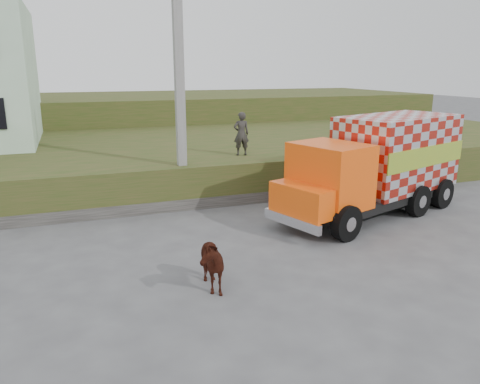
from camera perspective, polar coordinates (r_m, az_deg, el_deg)
name	(u,v)px	position (r m, az deg, el deg)	size (l,w,h in m)	color
ground	(257,247)	(13.07, 2.06, -6.68)	(120.00, 120.00, 0.00)	#474749
embankment	(177,157)	(22.13, -7.65, 4.19)	(40.00, 12.00, 1.50)	#2D4316
embankment_far	(139,117)	(33.74, -12.16, 8.93)	(40.00, 12.00, 3.00)	#2D4316
retaining_strip	(158,206)	(16.34, -10.02, -1.71)	(16.00, 0.50, 0.40)	#595651
utility_pole	(180,90)	(16.28, -7.36, 12.20)	(1.20, 0.30, 8.00)	gray
cargo_truck	(379,165)	(16.33, 16.54, 3.20)	(7.62, 4.50, 3.24)	black
cow	(207,262)	(10.54, -4.05, -8.50)	(0.68, 1.48, 1.25)	black
pedestrian	(241,134)	(18.23, 0.16, 7.11)	(0.61, 0.40, 1.68)	#32302C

